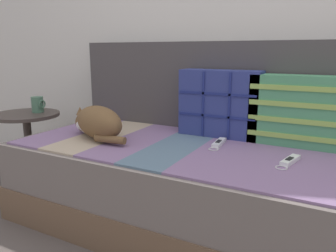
{
  "coord_description": "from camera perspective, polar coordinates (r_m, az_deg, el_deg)",
  "views": [
    {
      "loc": [
        0.47,
        -1.35,
        0.89
      ],
      "look_at": [
        -0.26,
        0.02,
        0.53
      ],
      "focal_mm": 35.0,
      "sensor_mm": 36.0,
      "label": 1
    }
  ],
  "objects": [
    {
      "name": "ground_plane",
      "position": [
        1.68,
        7.96,
        -19.01
      ],
      "size": [
        14.0,
        14.0,
        0.0
      ],
      "primitive_type": "plane",
      "color": "#564C47"
    },
    {
      "name": "couch",
      "position": [
        1.67,
        9.42,
        -11.11
      ],
      "size": [
        2.19,
        0.9,
        0.43
      ],
      "color": "brown",
      "rests_on": "ground_plane"
    },
    {
      "name": "sofa_backrest",
      "position": [
        1.9,
        13.64,
        6.47
      ],
      "size": [
        2.14,
        0.14,
        0.51
      ],
      "color": "#474242",
      "rests_on": "couch"
    },
    {
      "name": "throw_pillow_quilted",
      "position": [
        1.8,
        9.05,
        3.91
      ],
      "size": [
        0.44,
        0.14,
        0.36
      ],
      "color": "navy",
      "rests_on": "couch"
    },
    {
      "name": "throw_pillow_striped",
      "position": [
        1.72,
        21.85,
        2.44
      ],
      "size": [
        0.47,
        0.14,
        0.35
      ],
      "color": "#4C9366",
      "rests_on": "couch"
    },
    {
      "name": "sleeping_cat",
      "position": [
        1.8,
        -12.32,
        0.61
      ],
      "size": [
        0.43,
        0.31,
        0.17
      ],
      "color": "brown",
      "rests_on": "couch"
    },
    {
      "name": "game_remote_near",
      "position": [
        1.66,
        8.83,
        -2.97
      ],
      "size": [
        0.06,
        0.2,
        0.02
      ],
      "color": "white",
      "rests_on": "couch"
    },
    {
      "name": "game_remote_far",
      "position": [
        1.47,
        20.43,
        -5.71
      ],
      "size": [
        0.08,
        0.2,
        0.02
      ],
      "color": "white",
      "rests_on": "couch"
    },
    {
      "name": "end_table",
      "position": [
        2.43,
        -23.21,
        -1.45
      ],
      "size": [
        0.43,
        0.43,
        0.48
      ],
      "color": "#423833",
      "rests_on": "ground_plane"
    },
    {
      "name": "coffee_mug",
      "position": [
        2.4,
        -21.75,
        3.5
      ],
      "size": [
        0.09,
        0.08,
        0.11
      ],
      "color": "#477056",
      "rests_on": "end_table"
    }
  ]
}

